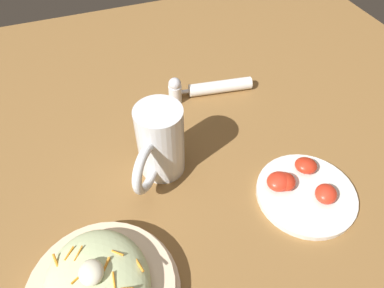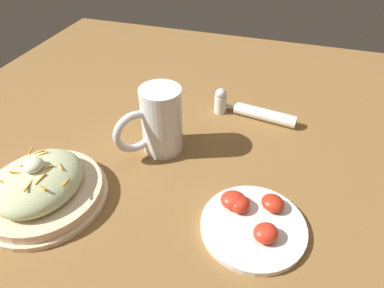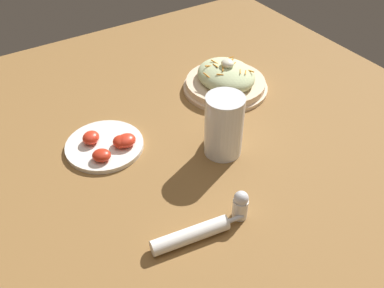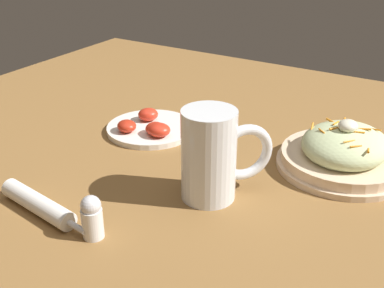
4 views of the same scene
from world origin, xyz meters
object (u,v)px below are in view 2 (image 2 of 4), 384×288
beer_mug (160,124)px  salt_shaker (220,100)px  salad_plate (41,187)px  tomato_plate (253,221)px  napkin_roll (264,115)px

beer_mug → salt_shaker: 0.20m
salad_plate → salt_shaker: salad_plate is taller
salad_plate → beer_mug: size_ratio=1.57×
salad_plate → tomato_plate: (0.06, -0.38, -0.02)m
tomato_plate → salt_shaker: 0.36m
napkin_roll → beer_mug: bearing=131.8°
salad_plate → salt_shaker: bearing=-32.1°
beer_mug → tomato_plate: 0.28m
beer_mug → napkin_roll: 0.27m
tomato_plate → beer_mug: bearing=56.9°
napkin_roll → salt_shaker: (0.00, 0.11, 0.02)m
beer_mug → salt_shaker: (0.18, -0.09, -0.03)m
napkin_roll → salt_shaker: size_ratio=2.85×
tomato_plate → salt_shaker: (0.33, 0.14, 0.02)m
tomato_plate → napkin_roll: bearing=4.8°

